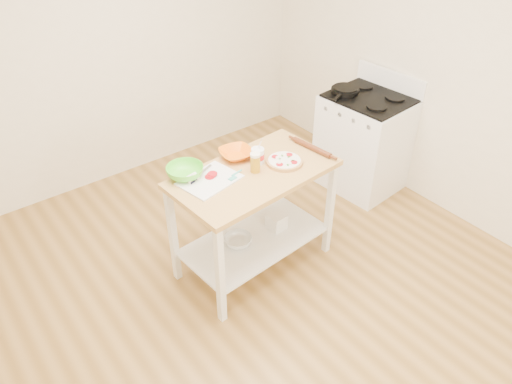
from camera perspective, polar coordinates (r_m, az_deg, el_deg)
The scene contains 15 objects.
room_shell at distance 3.08m, azimuth 1.47°, elevation 5.98°, with size 4.04×4.54×2.74m.
prep_island at distance 3.74m, azimuth -0.24°, elevation -0.86°, with size 1.25×0.75×0.90m.
gas_stove at distance 4.93m, azimuth 12.20°, elevation 5.65°, with size 0.69×0.79×1.11m.
skillet at distance 4.73m, azimuth 10.12°, elevation 11.40°, with size 0.39×0.26×0.03m.
pizza at distance 3.69m, azimuth 3.26°, elevation 3.56°, with size 0.27×0.27×0.04m.
cutting_board at distance 3.51m, azimuth -5.41°, elevation 1.40°, with size 0.45×0.37×0.04m.
spatula at distance 3.53m, azimuth -2.43°, elevation 1.92°, with size 0.15×0.07×0.01m.
knife at distance 3.54m, azimuth -6.64°, elevation 1.76°, with size 0.25×0.13×0.01m.
orange_bowl at distance 3.75m, azimuth -2.28°, elevation 4.39°, with size 0.25×0.25×0.06m, color orange.
green_bowl at distance 3.55m, azimuth -8.11°, elevation 2.30°, with size 0.27×0.27×0.08m, color #5ADD32.
beer_pint at distance 3.56m, azimuth -0.08°, elevation 3.39°, with size 0.07×0.07×0.15m.
yogurt_tub at distance 3.67m, azimuth 0.18°, elevation 4.16°, with size 0.10×0.10×0.21m.
rolling_pin at distance 3.87m, azimuth 6.42°, elevation 5.06°, with size 0.04×0.04×0.36m, color #632F16.
shelf_glass_bowl at distance 3.92m, azimuth -2.08°, elevation -5.58°, with size 0.22×0.22×0.07m, color silver.
shelf_bin at distance 4.05m, azimuth 2.37°, elevation -3.40°, with size 0.13×0.13×0.13m, color white.
Camera 1 is at (-1.69, -2.08, 2.87)m, focal length 35.00 mm.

